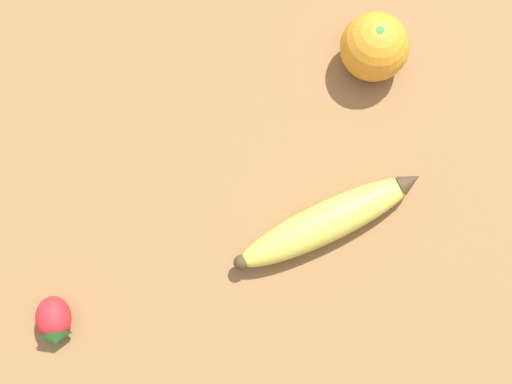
# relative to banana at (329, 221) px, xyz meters

# --- Properties ---
(ground_plane) EXTENTS (3.00, 3.00, 0.00)m
(ground_plane) POSITION_rel_banana_xyz_m (0.03, 0.03, -0.02)
(ground_plane) COLOR olive
(banana) EXTENTS (0.17, 0.19, 0.04)m
(banana) POSITION_rel_banana_xyz_m (0.00, 0.00, 0.00)
(banana) COLOR #DBCC4C
(banana) RESTS_ON ground_plane
(orange) EXTENTS (0.08, 0.08, 0.08)m
(orange) POSITION_rel_banana_xyz_m (-0.03, 0.20, 0.02)
(orange) COLOR orange
(orange) RESTS_ON ground_plane
(strawberry) EXTENTS (0.06, 0.06, 0.04)m
(strawberry) POSITION_rel_banana_xyz_m (-0.22, -0.21, -0.00)
(strawberry) COLOR red
(strawberry) RESTS_ON ground_plane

